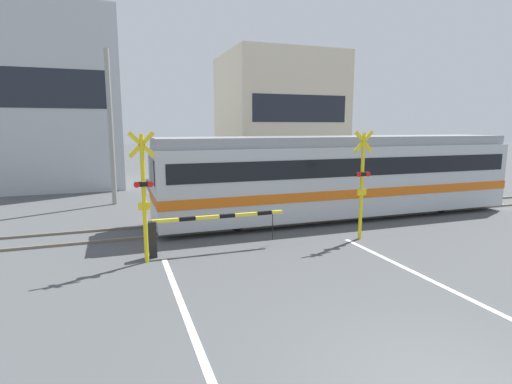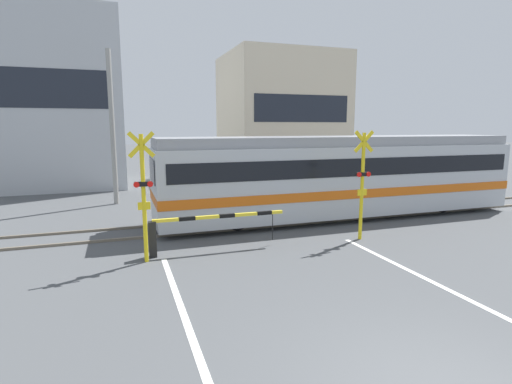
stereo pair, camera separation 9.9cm
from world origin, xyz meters
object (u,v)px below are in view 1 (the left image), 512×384
(commuter_train, at_px, (340,174))
(crossing_signal_right, at_px, (362,180))
(crossing_barrier_near, at_px, (191,227))
(crossing_signal_left, at_px, (144,191))
(crossing_barrier_far, at_px, (256,189))
(pedestrian, at_px, (224,182))

(commuter_train, bearing_deg, crossing_signal_right, -109.35)
(crossing_barrier_near, height_order, crossing_signal_left, crossing_signal_left)
(crossing_barrier_near, xyz_separation_m, crossing_signal_left, (-1.27, -0.35, 1.13))
(crossing_signal_left, height_order, crossing_signal_right, same)
(crossing_barrier_far, bearing_deg, commuter_train, -54.06)
(commuter_train, distance_m, pedestrian, 6.16)
(crossing_signal_right, xyz_separation_m, pedestrian, (-2.29, 8.13, -1.02))
(commuter_train, height_order, crossing_signal_left, crossing_signal_left)
(crossing_barrier_far, xyz_separation_m, pedestrian, (-1.02, 1.87, 0.11))
(crossing_signal_left, distance_m, crossing_signal_right, 6.58)
(commuter_train, height_order, pedestrian, commuter_train)
(crossing_barrier_far, height_order, pedestrian, pedestrian)
(crossing_signal_left, relative_size, crossing_signal_right, 1.00)
(crossing_signal_right, height_order, pedestrian, crossing_signal_right)
(crossing_barrier_far, bearing_deg, crossing_barrier_near, -124.39)
(crossing_barrier_near, bearing_deg, crossing_signal_left, -164.71)
(crossing_signal_right, bearing_deg, crossing_barrier_near, 176.26)
(crossing_signal_left, xyz_separation_m, pedestrian, (4.29, 8.13, -1.02))
(crossing_barrier_near, height_order, crossing_signal_right, crossing_signal_right)
(crossing_barrier_far, height_order, crossing_signal_right, crossing_signal_right)
(commuter_train, bearing_deg, crossing_signal_left, -158.37)
(crossing_barrier_near, xyz_separation_m, crossing_barrier_far, (4.04, 5.91, 0.00))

